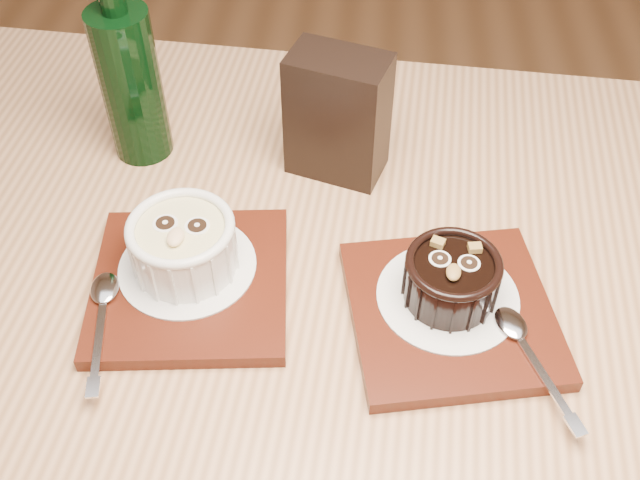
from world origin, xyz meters
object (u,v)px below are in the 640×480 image
(ramekin_white, at_px, (183,243))
(tray_right, at_px, (451,313))
(condiment_stand, at_px, (338,116))
(table, at_px, (340,354))
(tray_left, at_px, (190,284))
(green_bottle, at_px, (130,79))
(ramekin_dark, at_px, (452,277))

(ramekin_white, distance_m, tray_right, 0.25)
(ramekin_white, height_order, condiment_stand, condiment_stand)
(table, height_order, ramekin_white, ramekin_white)
(tray_left, bearing_deg, green_bottle, 114.47)
(ramekin_white, relative_size, ramekin_dark, 1.16)
(ramekin_dark, height_order, condiment_stand, condiment_stand)
(tray_right, bearing_deg, ramekin_dark, 105.80)
(table, bearing_deg, tray_right, -8.75)
(green_bottle, bearing_deg, ramekin_dark, -31.79)
(condiment_stand, bearing_deg, ramekin_white, -127.96)
(condiment_stand, bearing_deg, green_bottle, 175.87)
(tray_left, xyz_separation_m, condiment_stand, (0.13, 0.18, 0.06))
(tray_left, distance_m, ramekin_white, 0.04)
(ramekin_dark, relative_size, condiment_stand, 0.61)
(ramekin_white, height_order, ramekin_dark, ramekin_white)
(condiment_stand, bearing_deg, table, -85.18)
(ramekin_white, height_order, green_bottle, green_bottle)
(table, distance_m, condiment_stand, 0.25)
(table, xyz_separation_m, tray_left, (-0.14, 0.00, 0.10))
(ramekin_dark, bearing_deg, tray_right, -66.93)
(table, distance_m, tray_left, 0.17)
(table, distance_m, ramekin_dark, 0.17)
(tray_left, xyz_separation_m, ramekin_dark, (0.24, -0.00, 0.04))
(green_bottle, bearing_deg, table, -40.70)
(green_bottle, bearing_deg, ramekin_white, -64.94)
(condiment_stand, relative_size, green_bottle, 0.58)
(tray_left, bearing_deg, condiment_stand, 55.33)
(table, distance_m, tray_right, 0.14)
(condiment_stand, xyz_separation_m, green_bottle, (-0.22, 0.02, 0.02))
(ramekin_dark, xyz_separation_m, green_bottle, (-0.33, 0.20, 0.05))
(ramekin_white, relative_size, green_bottle, 0.41)
(ramekin_white, xyz_separation_m, ramekin_dark, (0.24, -0.02, -0.00))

